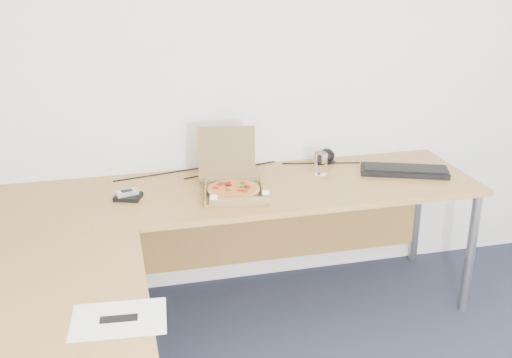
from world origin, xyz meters
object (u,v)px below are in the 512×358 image
object	(u,v)px
wallet	(128,197)
keyboard	(404,171)
drinking_glass	(321,164)
pizza_box	(233,186)
desk	(191,235)

from	to	relation	value
wallet	keyboard	bearing A→B (deg)	19.84
keyboard	wallet	xyz separation A→B (m)	(-1.50, -0.00, -0.00)
wallet	drinking_glass	bearing A→B (deg)	25.25
pizza_box	drinking_glass	bearing A→B (deg)	26.40
drinking_glass	wallet	size ratio (longest dim) A/B	0.98
pizza_box	keyboard	xyz separation A→B (m)	(0.98, 0.05, -0.02)
pizza_box	keyboard	bearing A→B (deg)	13.35
drinking_glass	pizza_box	bearing A→B (deg)	-163.81
desk	keyboard	world-z (taller)	keyboard
pizza_box	wallet	size ratio (longest dim) A/B	2.75
wallet	pizza_box	bearing A→B (deg)	14.12
drinking_glass	wallet	xyz separation A→B (m)	(-1.04, -0.10, -0.05)
keyboard	wallet	size ratio (longest dim) A/B	3.75
keyboard	drinking_glass	bearing A→B (deg)	-170.99
pizza_box	wallet	bearing A→B (deg)	-175.45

